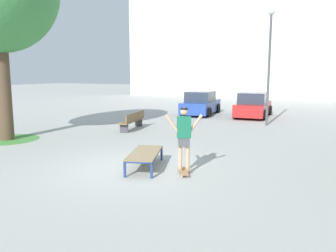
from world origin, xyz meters
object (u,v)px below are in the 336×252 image
skateboard (184,171)px  light_post (270,50)px  skate_box (145,154)px  park_bench (133,120)px  car_blue (201,104)px  skater (184,135)px  car_red (253,106)px

skateboard → light_post: size_ratio=0.14×
light_post → skate_box: bearing=-99.8°
skateboard → park_bench: (-5.05, 5.57, 0.37)m
skate_box → car_blue: 12.97m
car_blue → skateboard: bearing=-71.3°
skate_box → car_blue: (-3.06, 12.60, 0.28)m
skater → park_bench: bearing=132.2°
skateboard → skater: 0.99m
car_blue → light_post: size_ratio=0.75×
car_blue → car_red: 3.35m
skater → light_post: (0.44, 9.70, 2.75)m
park_bench → skater: bearing=-47.8°
skater → car_red: (-0.94, 12.88, -0.38)m
car_red → car_blue: bearing=-176.0°
car_blue → park_bench: (-0.77, -7.08, -0.24)m
park_bench → skateboard: bearing=-47.8°
park_bench → light_post: size_ratio=0.42×
skate_box → light_post: 10.37m
skateboard → car_blue: (-4.28, 12.65, 0.61)m
skater → car_blue: skater is taller
light_post → skater: bearing=-92.6°
car_red → light_post: (1.38, -3.18, 3.13)m
skate_box → park_bench: (-3.83, 5.53, 0.03)m
skateboard → skater: (-0.00, 0.00, 0.99)m
skateboard → car_red: (-0.94, 12.88, 0.61)m
skate_box → car_red: bearing=88.7°
skate_box → car_red: 12.84m
car_blue → park_bench: size_ratio=1.78×
park_bench → skate_box: bearing=-55.3°
skate_box → car_blue: bearing=103.6°
skater → park_bench: 7.55m
skate_box → car_red: car_red is taller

